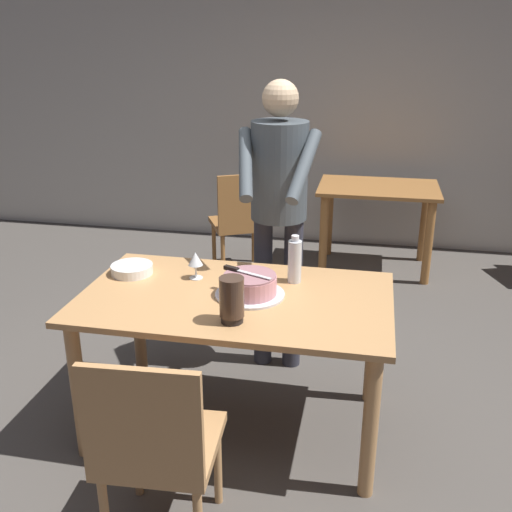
{
  "coord_description": "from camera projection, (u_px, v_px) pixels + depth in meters",
  "views": [
    {
      "loc": [
        0.62,
        -2.53,
        1.94
      ],
      "look_at": [
        0.07,
        0.16,
        0.9
      ],
      "focal_mm": 41.23,
      "sensor_mm": 36.0,
      "label": 1
    }
  ],
  "objects": [
    {
      "name": "background_table",
      "position": [
        377.0,
        205.0,
        5.01
      ],
      "size": [
        1.0,
        0.7,
        0.74
      ],
      "color": "#9E6633",
      "rests_on": "ground_plane"
    },
    {
      "name": "chair_near_side",
      "position": [
        155.0,
        444.0,
        2.22
      ],
      "size": [
        0.47,
        0.47,
        0.9
      ],
      "color": "tan",
      "rests_on": "ground_plane"
    },
    {
      "name": "cake_on_platter",
      "position": [
        250.0,
        286.0,
        2.84
      ],
      "size": [
        0.34,
        0.34,
        0.11
      ],
      "color": "silver",
      "rests_on": "main_dining_table"
    },
    {
      "name": "ground_plane",
      "position": [
        237.0,
        424.0,
        3.12
      ],
      "size": [
        14.0,
        14.0,
        0.0
      ],
      "primitive_type": "plane",
      "color": "#4C4742"
    },
    {
      "name": "plate_stack",
      "position": [
        132.0,
        269.0,
        3.11
      ],
      "size": [
        0.22,
        0.22,
        0.05
      ],
      "color": "white",
      "rests_on": "main_dining_table"
    },
    {
      "name": "water_bottle",
      "position": [
        295.0,
        261.0,
        2.98
      ],
      "size": [
        0.07,
        0.07,
        0.25
      ],
      "color": "silver",
      "rests_on": "main_dining_table"
    },
    {
      "name": "person_cutting_cake",
      "position": [
        279.0,
        197.0,
        3.33
      ],
      "size": [
        0.47,
        0.55,
        1.72
      ],
      "color": "#2D2D38",
      "rests_on": "ground_plane"
    },
    {
      "name": "background_chair_0",
      "position": [
        241.0,
        219.0,
        4.91
      ],
      "size": [
        0.59,
        0.59,
        0.9
      ],
      "color": "#9E6633",
      "rests_on": "ground_plane"
    },
    {
      "name": "cake_knife",
      "position": [
        238.0,
        270.0,
        2.85
      ],
      "size": [
        0.26,
        0.13,
        0.02
      ],
      "color": "silver",
      "rests_on": "cake_on_platter"
    },
    {
      "name": "hurricane_lamp",
      "position": [
        232.0,
        300.0,
        2.56
      ],
      "size": [
        0.11,
        0.11,
        0.21
      ],
      "color": "black",
      "rests_on": "main_dining_table"
    },
    {
      "name": "back_wall",
      "position": [
        311.0,
        101.0,
        5.5
      ],
      "size": [
        10.0,
        0.12,
        2.7
      ],
      "primitive_type": "cube",
      "color": "#BCB7AD",
      "rests_on": "ground_plane"
    },
    {
      "name": "main_dining_table",
      "position": [
        236.0,
        316.0,
        2.9
      ],
      "size": [
        1.51,
        0.89,
        0.75
      ],
      "color": "tan",
      "rests_on": "ground_plane"
    },
    {
      "name": "wine_glass_near",
      "position": [
        195.0,
        260.0,
        3.02
      ],
      "size": [
        0.08,
        0.08,
        0.14
      ],
      "color": "silver",
      "rests_on": "main_dining_table"
    }
  ]
}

